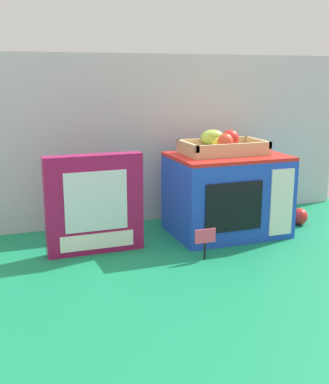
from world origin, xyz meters
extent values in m
plane|color=#147A4C|center=(0.00, 0.00, 0.00)|extent=(1.70, 1.70, 0.00)
cube|color=#B7BABF|center=(0.00, 0.31, 0.32)|extent=(1.61, 0.03, 0.65)
cube|color=blue|center=(0.16, 0.05, 0.14)|extent=(0.40, 0.29, 0.28)
cube|color=red|center=(0.16, 0.05, 0.29)|extent=(0.40, 0.29, 0.01)
cube|color=black|center=(0.11, -0.10, 0.14)|extent=(0.21, 0.01, 0.17)
cube|color=white|center=(0.30, -0.10, 0.14)|extent=(0.09, 0.01, 0.24)
cube|color=tan|center=(0.15, 0.07, 0.30)|extent=(0.29, 0.18, 0.02)
cube|color=tan|center=(0.15, -0.01, 0.33)|extent=(0.29, 0.01, 0.02)
cube|color=tan|center=(0.15, 0.15, 0.33)|extent=(0.29, 0.01, 0.02)
cube|color=tan|center=(0.01, 0.07, 0.33)|extent=(0.01, 0.18, 0.02)
cube|color=tan|center=(0.29, 0.07, 0.33)|extent=(0.01, 0.18, 0.02)
sphere|color=red|center=(0.17, 0.05, 0.35)|extent=(0.07, 0.07, 0.07)
ellipsoid|color=yellow|center=(0.13, 0.04, 0.34)|extent=(0.08, 0.06, 0.04)
ellipsoid|color=#9EC647|center=(0.14, 0.14, 0.34)|extent=(0.09, 0.06, 0.06)
sphere|color=#E04228|center=(0.14, 0.02, 0.34)|extent=(0.06, 0.06, 0.06)
cube|color=#99144C|center=(-0.34, 0.01, 0.16)|extent=(0.32, 0.05, 0.32)
cube|color=silver|center=(-0.34, -0.02, 0.18)|extent=(0.20, 0.00, 0.19)
cube|color=white|center=(-0.34, -0.02, 0.05)|extent=(0.24, 0.00, 0.05)
cylinder|color=black|center=(-0.03, -0.17, 0.03)|extent=(0.01, 0.01, 0.06)
cube|color=#F44C6B|center=(-0.03, -0.18, 0.08)|extent=(0.07, 0.00, 0.05)
sphere|color=red|center=(0.47, 0.04, 0.03)|extent=(0.07, 0.07, 0.07)
camera|label=1|loc=(-0.65, -1.51, 0.57)|focal=46.04mm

